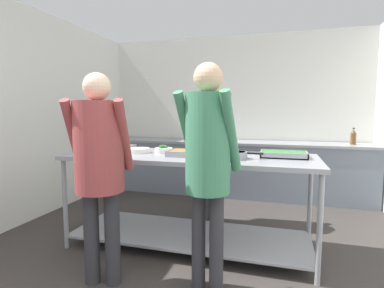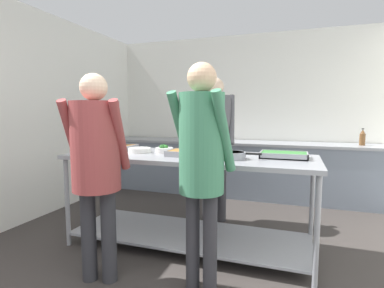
% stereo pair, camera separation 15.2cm
% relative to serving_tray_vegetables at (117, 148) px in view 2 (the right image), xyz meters
% --- Properties ---
extents(wall_rear, '(4.49, 0.06, 2.65)m').
position_rel_serving_tray_vegetables_xyz_m(wall_rear, '(0.97, 2.30, 0.36)').
color(wall_rear, silver).
rests_on(wall_rear, ground_plane).
extents(wall_left, '(0.06, 4.49, 2.65)m').
position_rel_serving_tray_vegetables_xyz_m(wall_left, '(-1.24, 0.12, 0.36)').
color(wall_left, silver).
rests_on(wall_left, ground_plane).
extents(back_counter, '(4.33, 0.65, 0.88)m').
position_rel_serving_tray_vegetables_xyz_m(back_counter, '(0.97, 1.93, -0.52)').
color(back_counter, slate).
rests_on(back_counter, ground_plane).
extents(serving_counter, '(2.44, 0.87, 0.94)m').
position_rel_serving_tray_vegetables_xyz_m(serving_counter, '(0.91, -0.13, -0.33)').
color(serving_counter, gray).
rests_on(serving_counter, ground_plane).
extents(serving_tray_vegetables, '(0.39, 0.33, 0.05)m').
position_rel_serving_tray_vegetables_xyz_m(serving_tray_vegetables, '(0.00, 0.00, 0.00)').
color(serving_tray_vegetables, gray).
rests_on(serving_tray_vegetables, serving_counter).
extents(plate_stack, '(0.24, 0.24, 0.05)m').
position_rel_serving_tray_vegetables_xyz_m(plate_stack, '(0.35, -0.11, -0.00)').
color(plate_stack, white).
rests_on(plate_stack, serving_counter).
extents(broccoli_bowl, '(0.19, 0.19, 0.09)m').
position_rel_serving_tray_vegetables_xyz_m(broccoli_bowl, '(0.60, -0.04, 0.01)').
color(broccoli_bowl, silver).
rests_on(broccoli_bowl, serving_counter).
extents(serving_tray_greens, '(0.42, 0.28, 0.05)m').
position_rel_serving_tray_vegetables_xyz_m(serving_tray_greens, '(0.94, -0.18, -0.00)').
color(serving_tray_greens, gray).
rests_on(serving_tray_greens, serving_counter).
extents(sauce_pan, '(0.38, 0.24, 0.07)m').
position_rel_serving_tray_vegetables_xyz_m(sauce_pan, '(1.37, -0.23, 0.01)').
color(sauce_pan, gray).
rests_on(sauce_pan, serving_counter).
extents(serving_tray_roast, '(0.42, 0.28, 0.05)m').
position_rel_serving_tray_vegetables_xyz_m(serving_tray_roast, '(1.80, -0.02, -0.00)').
color(serving_tray_roast, gray).
rests_on(serving_tray_roast, serving_counter).
extents(guest_serving_left, '(0.52, 0.41, 1.65)m').
position_rel_serving_tray_vegetables_xyz_m(guest_serving_left, '(0.44, -0.96, 0.05)').
color(guest_serving_left, '#2D2D33').
rests_on(guest_serving_left, ground_plane).
extents(guest_serving_right, '(0.47, 0.40, 1.70)m').
position_rel_serving_tray_vegetables_xyz_m(guest_serving_right, '(1.27, -0.86, 0.10)').
color(guest_serving_right, '#2D2D33').
rests_on(guest_serving_right, ground_plane).
extents(cook_behind_counter, '(0.53, 0.42, 1.77)m').
position_rel_serving_tray_vegetables_xyz_m(cook_behind_counter, '(0.97, 0.65, 0.13)').
color(cook_behind_counter, '#2D2D33').
rests_on(cook_behind_counter, ground_plane).
extents(water_bottle, '(0.08, 0.08, 0.24)m').
position_rel_serving_tray_vegetables_xyz_m(water_bottle, '(2.81, 1.93, 0.04)').
color(water_bottle, brown).
rests_on(water_bottle, back_counter).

